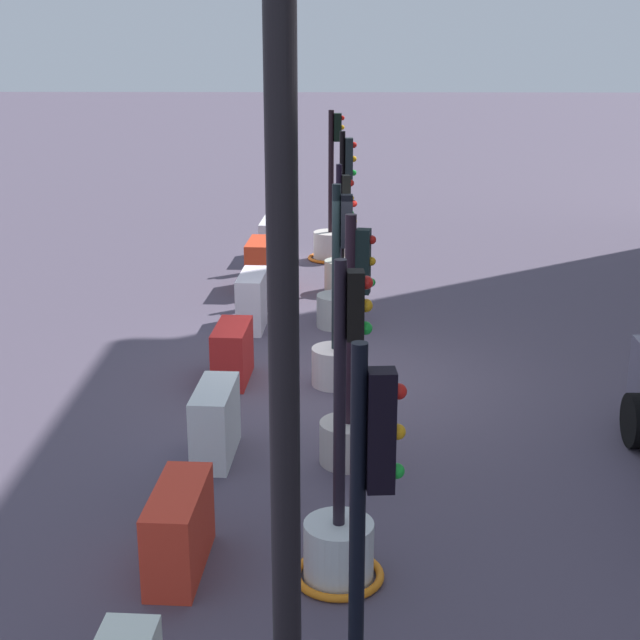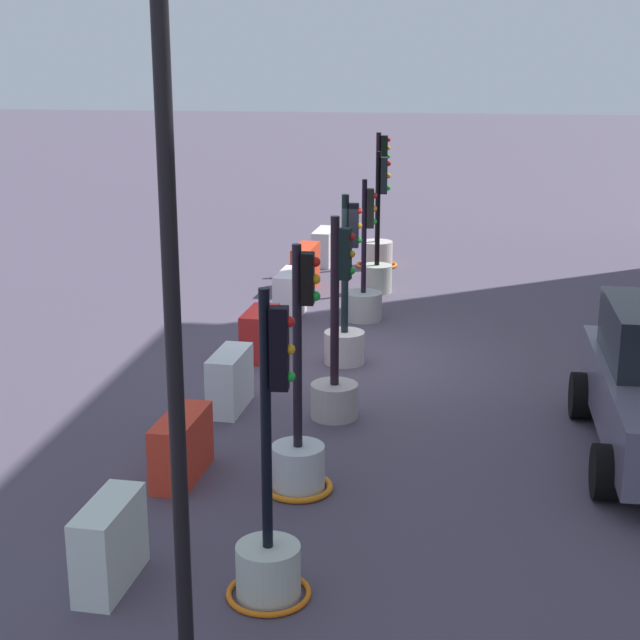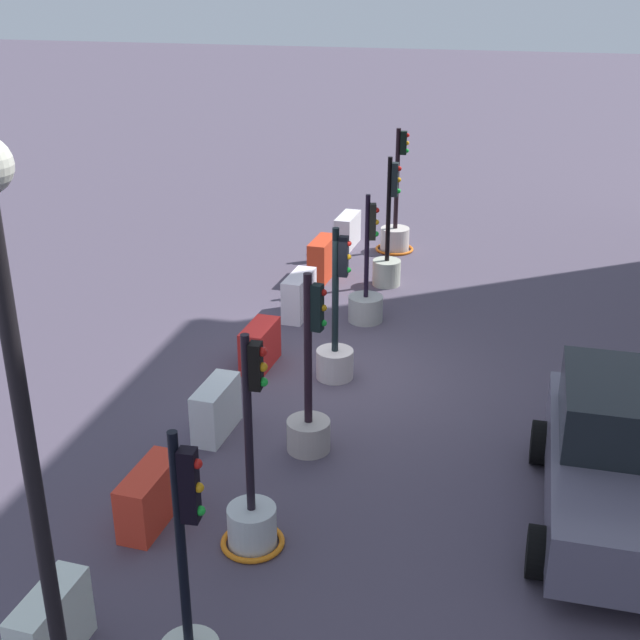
{
  "view_description": "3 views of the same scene",
  "coord_description": "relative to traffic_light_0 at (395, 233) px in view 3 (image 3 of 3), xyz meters",
  "views": [
    {
      "loc": [
        12.01,
        -0.01,
        4.6
      ],
      "look_at": [
        0.42,
        -0.2,
        1.0
      ],
      "focal_mm": 52.94,
      "sensor_mm": 36.0,
      "label": 1
    },
    {
      "loc": [
        14.92,
        1.74,
        4.91
      ],
      "look_at": [
        1.5,
        -0.19,
        1.09
      ],
      "focal_mm": 54.85,
      "sensor_mm": 36.0,
      "label": 2
    },
    {
      "loc": [
        12.84,
        2.87,
        6.67
      ],
      "look_at": [
        1.17,
        0.0,
        1.52
      ],
      "focal_mm": 47.01,
      "sensor_mm": 36.0,
      "label": 3
    }
  ],
  "objects": [
    {
      "name": "construction_barrier_2",
      "position": [
        4.64,
        -1.23,
        -0.02
      ],
      "size": [
        1.16,
        0.46,
        0.88
      ],
      "color": "white",
      "rests_on": "ground_plane"
    },
    {
      "name": "traffic_light_2",
      "position": [
        4.58,
        0.14,
        -0.0
      ],
      "size": [
        0.69,
        0.69,
        2.6
      ],
      "color": "#A8A7A4",
      "rests_on": "ground_plane"
    },
    {
      "name": "construction_barrier_6",
      "position": [
        14.12,
        -1.29,
        -0.04
      ],
      "size": [
        1.02,
        0.42,
        0.83
      ],
      "color": "white",
      "rests_on": "ground_plane"
    },
    {
      "name": "car_grey_saloon",
      "position": [
        10.24,
        4.46,
        0.43
      ],
      "size": [
        4.05,
        2.11,
        1.84
      ],
      "color": "slate",
      "rests_on": "ground_plane"
    },
    {
      "name": "construction_barrier_1",
      "position": [
        2.35,
        -1.3,
        -0.0
      ],
      "size": [
        1.12,
        0.46,
        0.91
      ],
      "color": "red",
      "rests_on": "ground_plane"
    },
    {
      "name": "construction_barrier_4",
      "position": [
        9.43,
        -1.24,
        -0.05
      ],
      "size": [
        1.08,
        0.46,
        0.82
      ],
      "color": "silver",
      "rests_on": "ground_plane"
    },
    {
      "name": "construction_barrier_5",
      "position": [
        11.73,
        -1.28,
        -0.08
      ],
      "size": [
        1.16,
        0.48,
        0.77
      ],
      "color": "red",
      "rests_on": "ground_plane"
    },
    {
      "name": "traffic_light_3",
      "position": [
        7.18,
        0.1,
        0.08
      ],
      "size": [
        0.64,
        0.64,
        2.71
      ],
      "color": "silver",
      "rests_on": "ground_plane"
    },
    {
      "name": "traffic_light_1",
      "position": [
        2.46,
        0.21,
        0.11
      ],
      "size": [
        0.62,
        0.62,
        2.88
      ],
      "color": "#ACB19F",
      "rests_on": "ground_plane"
    },
    {
      "name": "street_lamp_post",
      "position": [
        15.65,
        -0.12,
        3.31
      ],
      "size": [
        0.36,
        0.36,
        5.75
      ],
      "color": "black",
      "rests_on": "ground_plane"
    },
    {
      "name": "ground_plane",
      "position": [
        7.05,
        0.09,
        -0.46
      ],
      "size": [
        120.0,
        120.0,
        0.0
      ],
      "primitive_type": "plane",
      "color": "#4E4556"
    },
    {
      "name": "construction_barrier_3",
      "position": [
        7.04,
        -1.3,
        -0.07
      ],
      "size": [
        1.05,
        0.49,
        0.77
      ],
      "color": "red",
      "rests_on": "ground_plane"
    },
    {
      "name": "traffic_light_0",
      "position": [
        0.0,
        0.0,
        0.0
      ],
      "size": [
        0.95,
        0.95,
        3.04
      ],
      "color": "beige",
      "rests_on": "ground_plane"
    },
    {
      "name": "construction_barrier_0",
      "position": [
        -0.07,
        -1.23,
        -0.06
      ],
      "size": [
        1.17,
        0.47,
        0.81
      ],
      "color": "silver",
      "rests_on": "ground_plane"
    },
    {
      "name": "traffic_light_5",
      "position": [
        11.87,
        0.13,
        0.03
      ],
      "size": [
        0.8,
        0.8,
        2.86
      ],
      "color": "silver",
      "rests_on": "ground_plane"
    },
    {
      "name": "traffic_light_4",
      "position": [
        9.55,
        0.25,
        0.1
      ],
      "size": [
        0.65,
        0.65,
        2.78
      ],
      "color": "#BAAEA8",
      "rests_on": "ground_plane"
    }
  ]
}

